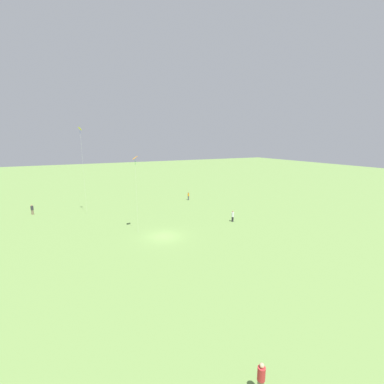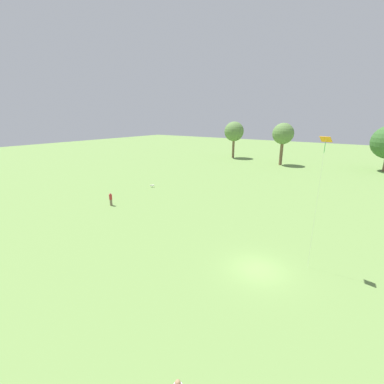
{
  "view_description": "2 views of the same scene",
  "coord_description": "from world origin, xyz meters",
  "px_view_note": "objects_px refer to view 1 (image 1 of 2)",
  "views": [
    {
      "loc": [
        -30.63,
        11.19,
        12.62
      ],
      "look_at": [
        1.73,
        -5.08,
        5.29
      ],
      "focal_mm": 24.0,
      "sensor_mm": 36.0,
      "label": 1
    },
    {
      "loc": [
        6.04,
        -17.94,
        11.84
      ],
      "look_at": [
        -4.09,
        -3.48,
        6.69
      ],
      "focal_mm": 24.0,
      "sensor_mm": 36.0,
      "label": 2
    }
  ],
  "objects_px": {
    "person_3": "(32,210)",
    "person_4": "(188,196)",
    "person_2": "(261,379)",
    "person_1": "(233,216)",
    "kite_1": "(135,162)",
    "kite_3": "(81,137)"
  },
  "relations": [
    {
      "from": "person_3",
      "to": "person_4",
      "type": "height_order",
      "value": "person_3"
    },
    {
      "from": "person_2",
      "to": "person_3",
      "type": "distance_m",
      "value": 44.62
    },
    {
      "from": "person_2",
      "to": "person_3",
      "type": "relative_size",
      "value": 1.06
    },
    {
      "from": "person_1",
      "to": "person_2",
      "type": "distance_m",
      "value": 28.27
    },
    {
      "from": "person_1",
      "to": "person_2",
      "type": "relative_size",
      "value": 0.95
    },
    {
      "from": "kite_1",
      "to": "kite_3",
      "type": "relative_size",
      "value": 0.72
    },
    {
      "from": "person_4",
      "to": "kite_1",
      "type": "bearing_deg",
      "value": -141.54
    },
    {
      "from": "person_1",
      "to": "kite_3",
      "type": "distance_m",
      "value": 27.8
    },
    {
      "from": "person_4",
      "to": "kite_3",
      "type": "height_order",
      "value": "kite_3"
    },
    {
      "from": "kite_1",
      "to": "kite_3",
      "type": "distance_m",
      "value": 14.16
    },
    {
      "from": "person_4",
      "to": "kite_1",
      "type": "xyz_separation_m",
      "value": [
        -14.5,
        14.87,
        8.94
      ]
    },
    {
      "from": "kite_1",
      "to": "person_4",
      "type": "bearing_deg",
      "value": -170.44
    },
    {
      "from": "person_2",
      "to": "kite_3",
      "type": "relative_size",
      "value": 0.13
    },
    {
      "from": "kite_1",
      "to": "person_1",
      "type": "bearing_deg",
      "value": 137.27
    },
    {
      "from": "person_4",
      "to": "person_3",
      "type": "bearing_deg",
      "value": 169.8
    },
    {
      "from": "person_2",
      "to": "kite_1",
      "type": "bearing_deg",
      "value": 138.08
    },
    {
      "from": "person_3",
      "to": "kite_3",
      "type": "relative_size",
      "value": 0.12
    },
    {
      "from": "person_2",
      "to": "person_4",
      "type": "distance_m",
      "value": 43.24
    },
    {
      "from": "person_2",
      "to": "kite_1",
      "type": "height_order",
      "value": "kite_1"
    },
    {
      "from": "kite_3",
      "to": "person_2",
      "type": "bearing_deg",
      "value": -142.62
    },
    {
      "from": "person_1",
      "to": "person_3",
      "type": "bearing_deg",
      "value": 39.66
    },
    {
      "from": "person_3",
      "to": "person_4",
      "type": "distance_m",
      "value": 28.99
    }
  ]
}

